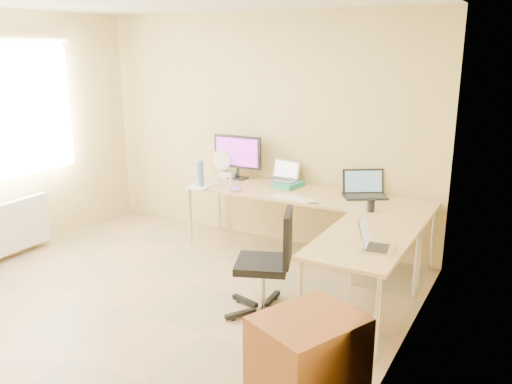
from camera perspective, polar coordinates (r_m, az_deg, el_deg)
The scene contains 23 objects.
floor at distance 4.82m, azimuth -12.43°, elevation -12.61°, with size 4.50×4.50×0.00m, color tan.
wall_back at distance 6.19m, azimuth 0.69°, elevation 6.72°, with size 4.50×4.50×0.00m, color #E1C980.
wall_right at distance 3.38m, azimuth 14.16°, elevation -1.19°, with size 4.50×4.50×0.00m, color #E1C980.
desk_main at distance 5.76m, azimuth 5.15°, elevation -3.62°, with size 2.65×0.70×0.73m, color tan.
desk_return at distance 4.57m, azimuth 11.32°, elevation -9.09°, with size 0.70×1.30×0.73m, color tan.
monitor at distance 6.18m, azimuth -1.98°, elevation 3.73°, with size 0.60×0.19×0.51m, color black.
book_stack at distance 5.89m, azimuth 3.54°, elevation 0.83°, with size 0.23×0.32×0.05m, color #258A6F.
laptop_center at distance 5.93m, azimuth 2.90°, elevation 2.24°, with size 0.32×0.25×0.21m, color #A3A2B4.
laptop_black at distance 5.56m, azimuth 11.59°, elevation 0.83°, with size 0.43×0.32×0.27m, color black.
keyboard at distance 5.42m, azimuth 3.96°, elevation -0.64°, with size 0.43×0.12×0.02m, color silver.
mouse at distance 5.30m, azimuth 6.09°, elevation -1.01°, with size 0.09×0.06×0.03m, color silver.
mug at distance 6.00m, azimuth -3.99°, elevation 1.29°, with size 0.10×0.10×0.09m, color white.
cd_stack at distance 5.69m, azimuth -2.23°, elevation 0.22°, with size 0.13×0.13×0.03m, color silver.
water_bottle at distance 5.90m, azimuth -5.98°, elevation 1.98°, with size 0.08×0.08×0.29m, color #4F83C7.
papers at distance 5.93m, azimuth -5.94°, elevation 0.65°, with size 0.23×0.32×0.01m, color beige.
white_box at distance 6.29m, azimuth -2.94°, elevation 1.88°, with size 0.20×0.14×0.07m, color silver.
desk_fan at distance 6.30m, azimuth -3.41°, elevation 2.96°, with size 0.24×0.24×0.30m, color silver.
black_cup at distance 5.11m, azimuth 12.13°, elevation -1.38°, with size 0.07×0.07×0.12m, color black.
laptop_return at distance 4.17m, azimuth 12.74°, elevation -4.65°, with size 0.24×0.31×0.21m, color silver.
office_chair at distance 4.54m, azimuth 0.65°, elevation -7.10°, with size 0.56×0.56×0.93m, color black.
cabinet at distance 3.30m, azimuth 5.48°, elevation -19.35°, with size 0.47×0.58×0.81m, color #A97C3E.
radiator at distance 6.35m, azimuth -24.17°, elevation -3.26°, with size 0.09×0.80×0.55m, color white.
window at distance 6.12m, azimuth -25.52°, elevation 7.49°, with size 0.10×1.80×1.40m, color white.
Camera 1 is at (2.89, -3.14, 2.24)m, focal length 37.57 mm.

